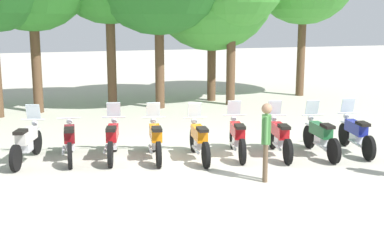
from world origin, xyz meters
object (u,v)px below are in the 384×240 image
Objects in this scene: motorcycle_3 at (156,139)px; motorcycle_7 at (320,136)px; motorcycle_5 at (237,136)px; motorcycle_8 at (356,133)px; motorcycle_6 at (280,136)px; person_1 at (266,136)px; motorcycle_4 at (199,139)px; motorcycle_1 at (70,140)px; motorcycle_0 at (27,142)px; motorcycle_2 at (113,139)px.

motorcycle_3 and motorcycle_7 have the same top height.
motorcycle_5 and motorcycle_8 have the same top height.
motorcycle_6 is 1.23× the size of person_1.
motorcycle_3 is at bearing 76.91° from motorcycle_4.
person_1 reaches higher than motorcycle_1.
motorcycle_0 is at bearing -7.41° from person_1.
motorcycle_6 is at bearing -99.82° from person_1.
motorcycle_7 is (6.32, -1.49, 0.01)m from motorcycle_1.
motorcycle_0 is 0.96× the size of motorcycle_4.
motorcycle_7 is (4.21, -0.95, 0.00)m from motorcycle_3.
motorcycle_6 is at bearing -90.76° from motorcycle_2.
motorcycle_8 is 3.74m from person_1.
motorcycle_5 is 0.99× the size of motorcycle_8.
motorcycle_0 is 0.97× the size of motorcycle_8.
motorcycle_1 is 5.41m from motorcycle_6.
motorcycle_6 and motorcycle_7 have the same top height.
motorcycle_4 is at bearing -43.69° from person_1.
motorcycle_2 is at bearing 82.91° from motorcycle_7.
motorcycle_6 is 0.99× the size of motorcycle_7.
motorcycle_7 is 1.25× the size of person_1.
motorcycle_7 is at bearing 99.52° from motorcycle_8.
motorcycle_8 is (8.42, -1.63, 0.00)m from motorcycle_0.
motorcycle_4 is 4.26m from motorcycle_8.
person_1 is at bearing -172.51° from motorcycle_5.
motorcycle_0 is 0.98× the size of motorcycle_5.
person_1 reaches higher than motorcycle_4.
motorcycle_2 is 1.00× the size of motorcycle_6.
person_1 is (0.85, -2.15, 0.52)m from motorcycle_4.
motorcycle_0 and motorcycle_7 have the same top height.
motorcycle_4 is 1.01× the size of motorcycle_6.
motorcycle_1 is at bearing 92.37° from motorcycle_2.
motorcycle_4 is at bearing 86.28° from motorcycle_7.
motorcycle_7 is 1.01× the size of motorcycle_8.
person_1 is (1.90, -2.52, 0.52)m from motorcycle_3.
motorcycle_2 and motorcycle_6 have the same top height.
motorcycle_3 is at bearing 93.74° from motorcycle_5.
motorcycle_2 is 5.42m from motorcycle_7.
motorcycle_5 is 1.00× the size of motorcycle_6.
motorcycle_0 is 2.13m from motorcycle_2.
motorcycle_6 is (6.31, -1.34, 0.00)m from motorcycle_0.
person_1 is (2.95, -2.86, 0.52)m from motorcycle_2.
motorcycle_0 is at bearing 89.62° from motorcycle_8.
motorcycle_7 and motorcycle_8 have the same top height.
motorcycle_4 is (4.20, -1.03, 0.00)m from motorcycle_0.
motorcycle_0 is at bearing 84.40° from motorcycle_7.
motorcycle_4 is 2.37m from person_1.
motorcycle_1 is at bearing 91.17° from motorcycle_5.
motorcycle_1 is 2.18m from motorcycle_3.
motorcycle_6 is 1.08m from motorcycle_7.
motorcycle_0 is 5.35m from motorcycle_5.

